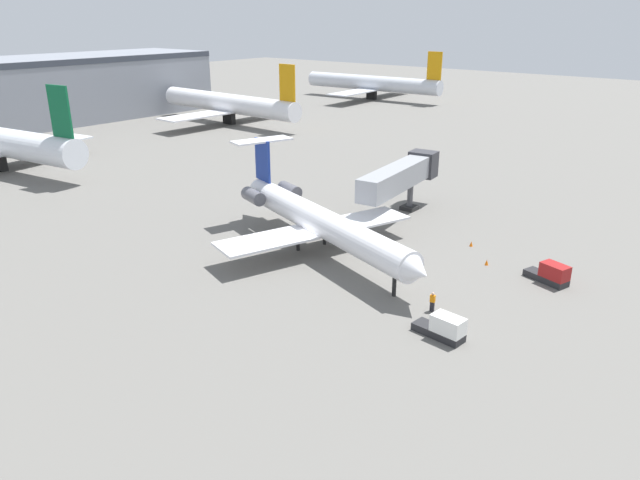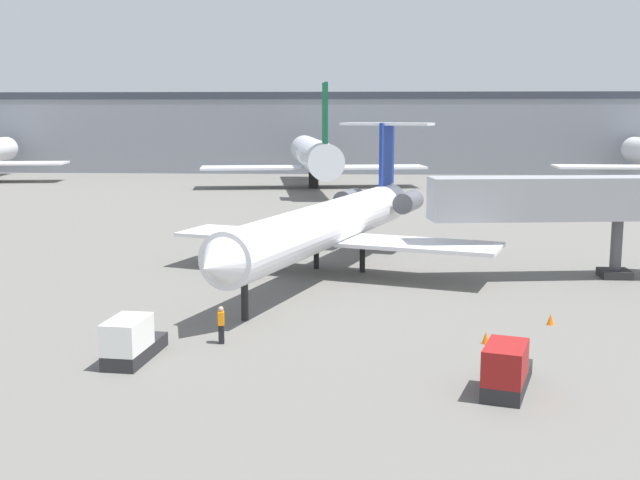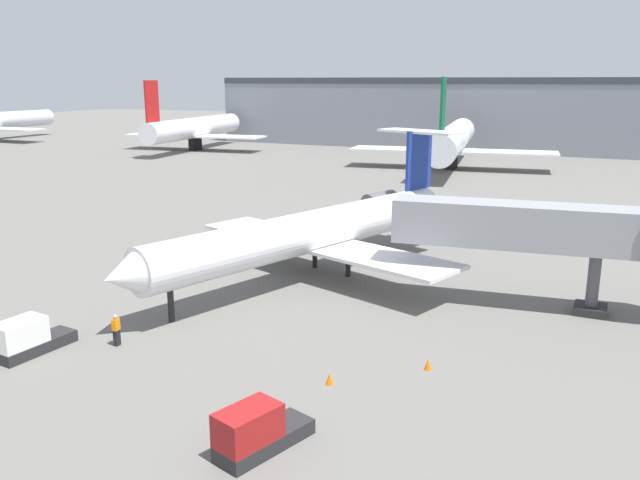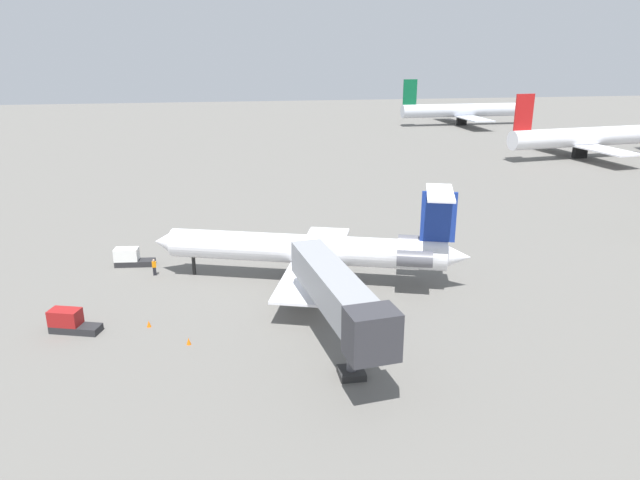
# 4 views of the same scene
# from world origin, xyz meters

# --- Properties ---
(ground_plane) EXTENTS (400.00, 400.00, 0.10)m
(ground_plane) POSITION_xyz_m (0.00, 0.00, -0.05)
(ground_plane) COLOR #66635E
(regional_jet) EXTENTS (21.27, 30.18, 9.45)m
(regional_jet) POSITION_xyz_m (1.61, 0.07, 3.37)
(regional_jet) COLOR white
(regional_jet) RESTS_ON ground_plane
(jet_bridge) EXTENTS (16.68, 4.95, 6.61)m
(jet_bridge) POSITION_xyz_m (16.81, -0.40, 4.91)
(jet_bridge) COLOR gray
(jet_bridge) RESTS_ON ground_plane
(ground_crew_marshaller) EXTENTS (0.30, 0.43, 1.69)m
(ground_crew_marshaller) POSITION_xyz_m (-2.69, -15.52, 0.86)
(ground_crew_marshaller) COLOR black
(ground_crew_marshaller) RESTS_ON ground_plane
(baggage_tug_lead) EXTENTS (2.54, 4.24, 1.90)m
(baggage_tug_lead) POSITION_xyz_m (8.86, -21.00, 0.84)
(baggage_tug_lead) COLOR #262628
(baggage_tug_lead) RESTS_ON ground_plane
(baggage_tug_trailing) EXTENTS (1.78, 4.12, 1.90)m
(baggage_tug_trailing) POSITION_xyz_m (-5.93, -18.27, 0.84)
(baggage_tug_trailing) COLOR #262628
(baggage_tug_trailing) RESTS_ON ground_plane
(traffic_cone_near) EXTENTS (0.36, 0.36, 0.55)m
(traffic_cone_near) POSITION_xyz_m (12.67, -11.51, 0.28)
(traffic_cone_near) COLOR orange
(traffic_cone_near) RESTS_ON ground_plane
(traffic_cone_mid) EXTENTS (0.36, 0.36, 0.55)m
(traffic_cone_mid) POSITION_xyz_m (9.06, -14.87, 0.28)
(traffic_cone_mid) COLOR orange
(traffic_cone_mid) RESTS_ON ground_plane
(parked_airliner_west_end) EXTENTS (30.78, 36.58, 13.17)m
(parked_airliner_west_end) POSITION_xyz_m (-110.28, 61.38, 4.18)
(parked_airliner_west_end) COLOR silver
(parked_airliner_west_end) RESTS_ON ground_plane
(parked_airliner_west_mid) EXTENTS (28.14, 33.09, 13.26)m
(parked_airliner_west_mid) POSITION_xyz_m (-55.36, 64.38, 4.23)
(parked_airliner_west_mid) COLOR white
(parked_airliner_west_mid) RESTS_ON ground_plane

